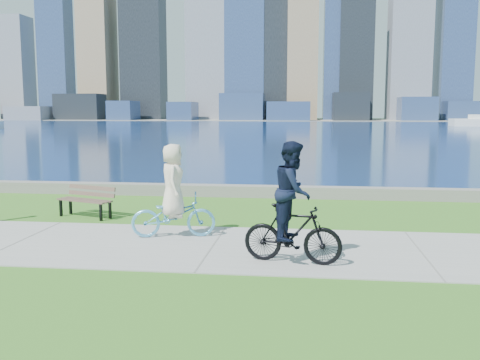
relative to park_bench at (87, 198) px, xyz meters
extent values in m
plane|color=#2F651A|center=(3.67, -2.58, -0.47)|extent=(320.00, 320.00, 0.00)
cube|color=gray|center=(3.67, -2.58, -0.46)|extent=(80.00, 3.50, 0.02)
cube|color=slate|center=(3.67, 3.62, -0.30)|extent=(90.00, 0.50, 0.35)
cube|color=navy|center=(3.67, 69.42, -0.47)|extent=(320.00, 131.00, 0.01)
cube|color=gray|center=(3.67, 127.42, -0.41)|extent=(320.00, 30.00, 0.12)
cube|color=slate|center=(-64.04, 116.77, 1.27)|extent=(9.74, 9.62, 3.49)
cube|color=black|center=(-52.24, 120.24, 2.85)|extent=(11.61, 8.26, 6.65)
cube|color=navy|center=(-40.08, 117.70, 1.94)|extent=(6.14, 8.17, 4.83)
cube|color=navy|center=(-24.90, 118.00, 1.80)|extent=(6.10, 9.05, 4.54)
cube|color=navy|center=(-10.26, 119.97, 2.85)|extent=(10.70, 7.47, 6.64)
cube|color=navy|center=(1.30, 116.47, 1.81)|extent=(10.17, 7.07, 4.56)
cube|color=black|center=(15.91, 118.83, 2.87)|extent=(8.34, 9.04, 6.69)
cube|color=navy|center=(31.55, 120.00, 2.35)|extent=(8.30, 8.91, 5.64)
cube|color=navy|center=(43.17, 119.56, 1.85)|extent=(10.46, 6.16, 4.65)
cube|color=slate|center=(-74.12, 128.99, 13.52)|extent=(6.88, 7.50, 27.98)
cube|color=navy|center=(-62.38, 128.26, 22.32)|extent=(7.89, 6.27, 45.58)
cube|color=#8B7356|center=(-50.30, 127.72, 16.76)|extent=(7.90, 9.61, 34.46)
cube|color=black|center=(-37.82, 128.17, 24.96)|extent=(10.88, 7.64, 50.86)
cube|color=navy|center=(-10.49, 129.06, 15.94)|extent=(10.15, 8.48, 32.82)
cube|color=#8B7356|center=(4.38, 127.64, 25.63)|extent=(7.59, 9.01, 52.21)
cube|color=black|center=(17.61, 129.07, 14.42)|extent=(8.29, 11.77, 29.79)
cube|color=slate|center=(30.70, 127.59, 23.49)|extent=(9.78, 8.98, 47.93)
cube|color=navy|center=(41.62, 129.19, 20.39)|extent=(7.58, 11.52, 41.72)
cube|color=black|center=(-0.70, -0.02, -0.26)|extent=(0.07, 0.07, 0.42)
cube|color=black|center=(0.53, -0.46, -0.26)|extent=(0.07, 0.07, 0.42)
cube|color=black|center=(-0.59, 0.30, -0.26)|extent=(0.07, 0.07, 0.42)
cube|color=black|center=(0.65, -0.14, -0.26)|extent=(0.07, 0.07, 0.42)
cube|color=brown|center=(-0.08, -0.24, -0.03)|extent=(1.44, 0.59, 0.04)
cube|color=brown|center=(-0.03, -0.09, -0.03)|extent=(1.44, 0.59, 0.04)
cube|color=brown|center=(0.02, 0.05, -0.03)|extent=(1.44, 0.59, 0.04)
cube|color=brown|center=(0.05, 0.15, 0.09)|extent=(1.43, 0.56, 0.11)
cube|color=brown|center=(0.06, 0.18, 0.25)|extent=(1.43, 0.56, 0.11)
imported|color=#5DB4E3|center=(2.71, -1.91, 0.01)|extent=(0.98, 1.86, 0.92)
imported|color=white|center=(2.71, -1.91, 0.75)|extent=(0.65, 0.85, 1.54)
imported|color=black|center=(5.26, -3.56, 0.07)|extent=(0.80, 1.80, 1.05)
imported|color=black|center=(5.26, -3.56, 0.83)|extent=(0.78, 0.92, 1.71)
camera|label=1|loc=(5.46, -12.73, 2.22)|focal=40.00mm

